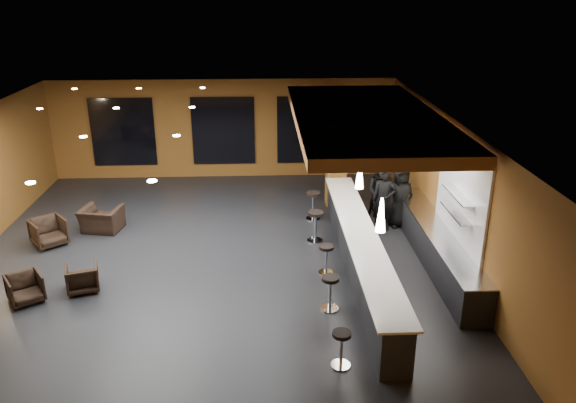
{
  "coord_description": "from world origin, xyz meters",
  "views": [
    {
      "loc": [
        1.36,
        -12.98,
        6.56
      ],
      "look_at": [
        2.0,
        0.5,
        1.3
      ],
      "focal_mm": 35.0,
      "sensor_mm": 36.0,
      "label": 1
    }
  ],
  "objects_px": {
    "column": "(337,151)",
    "staff_a": "(384,200)",
    "pendant_2": "(345,146)",
    "armchair_a": "(25,288)",
    "pendant_1": "(360,174)",
    "staff_b": "(380,191)",
    "bar_stool_1": "(330,289)",
    "bar_stool_0": "(341,345)",
    "prep_counter": "(435,246)",
    "armchair_d": "(102,219)",
    "pendant_0": "(381,215)",
    "bar_stool_4": "(313,202)",
    "armchair_c": "(49,232)",
    "bar_counter": "(360,254)",
    "bar_stool_3": "(315,223)",
    "armchair_b": "(82,277)",
    "bar_stool_2": "(326,256)",
    "staff_c": "(400,196)"
  },
  "relations": [
    {
      "from": "pendant_0",
      "to": "pendant_1",
      "type": "distance_m",
      "value": 2.5
    },
    {
      "from": "bar_counter",
      "to": "pendant_2",
      "type": "xyz_separation_m",
      "value": [
        0.0,
        3.0,
        1.85
      ]
    },
    {
      "from": "armchair_b",
      "to": "armchair_c",
      "type": "bearing_deg",
      "value": -73.76
    },
    {
      "from": "pendant_2",
      "to": "staff_b",
      "type": "distance_m",
      "value": 1.95
    },
    {
      "from": "column",
      "to": "staff_a",
      "type": "distance_m",
      "value": 2.47
    },
    {
      "from": "staff_b",
      "to": "staff_a",
      "type": "bearing_deg",
      "value": -80.01
    },
    {
      "from": "bar_counter",
      "to": "staff_a",
      "type": "relative_size",
      "value": 4.44
    },
    {
      "from": "pendant_2",
      "to": "bar_stool_1",
      "type": "bearing_deg",
      "value": -101.08
    },
    {
      "from": "pendant_2",
      "to": "armchair_d",
      "type": "bearing_deg",
      "value": -178.48
    },
    {
      "from": "bar_stool_4",
      "to": "armchair_c",
      "type": "bearing_deg",
      "value": -168.84
    },
    {
      "from": "bar_counter",
      "to": "staff_a",
      "type": "distance_m",
      "value": 2.8
    },
    {
      "from": "pendant_1",
      "to": "armchair_c",
      "type": "height_order",
      "value": "pendant_1"
    },
    {
      "from": "bar_stool_1",
      "to": "armchair_a",
      "type": "bearing_deg",
      "value": 174.56
    },
    {
      "from": "prep_counter",
      "to": "bar_stool_1",
      "type": "bearing_deg",
      "value": -144.1
    },
    {
      "from": "pendant_1",
      "to": "bar_stool_2",
      "type": "distance_m",
      "value": 2.11
    },
    {
      "from": "pendant_1",
      "to": "bar_counter",
      "type": "bearing_deg",
      "value": -90.0
    },
    {
      "from": "pendant_0",
      "to": "armchair_d",
      "type": "xyz_separation_m",
      "value": [
        -6.86,
        4.82,
        -2.0
      ]
    },
    {
      "from": "armchair_a",
      "to": "column",
      "type": "bearing_deg",
      "value": 2.07
    },
    {
      "from": "armchair_d",
      "to": "bar_stool_3",
      "type": "relative_size",
      "value": 1.24
    },
    {
      "from": "pendant_1",
      "to": "bar_stool_4",
      "type": "height_order",
      "value": "pendant_1"
    },
    {
      "from": "column",
      "to": "armchair_c",
      "type": "height_order",
      "value": "column"
    },
    {
      "from": "bar_counter",
      "to": "armchair_b",
      "type": "distance_m",
      "value": 6.45
    },
    {
      "from": "column",
      "to": "pendant_1",
      "type": "relative_size",
      "value": 5.0
    },
    {
      "from": "armchair_d",
      "to": "bar_stool_0",
      "type": "bearing_deg",
      "value": 144.26
    },
    {
      "from": "pendant_2",
      "to": "armchair_d",
      "type": "height_order",
      "value": "pendant_2"
    },
    {
      "from": "staff_a",
      "to": "armchair_c",
      "type": "height_order",
      "value": "staff_a"
    },
    {
      "from": "armchair_b",
      "to": "bar_stool_4",
      "type": "distance_m",
      "value": 6.82
    },
    {
      "from": "bar_counter",
      "to": "armchair_b",
      "type": "relative_size",
      "value": 11.24
    },
    {
      "from": "staff_c",
      "to": "armchair_c",
      "type": "relative_size",
      "value": 2.18
    },
    {
      "from": "pendant_0",
      "to": "bar_stool_0",
      "type": "bearing_deg",
      "value": -121.17
    },
    {
      "from": "staff_b",
      "to": "armchair_d",
      "type": "height_order",
      "value": "staff_b"
    },
    {
      "from": "bar_counter",
      "to": "armchair_d",
      "type": "height_order",
      "value": "bar_counter"
    },
    {
      "from": "staff_a",
      "to": "bar_stool_0",
      "type": "bearing_deg",
      "value": -93.24
    },
    {
      "from": "bar_stool_3",
      "to": "bar_stool_4",
      "type": "xyz_separation_m",
      "value": [
        0.08,
        1.53,
        -0.01
      ]
    },
    {
      "from": "armchair_a",
      "to": "armchair_d",
      "type": "xyz_separation_m",
      "value": [
        0.68,
        3.79,
        0.02
      ]
    },
    {
      "from": "armchair_b",
      "to": "bar_stool_1",
      "type": "distance_m",
      "value": 5.64
    },
    {
      "from": "pendant_1",
      "to": "armchair_a",
      "type": "height_order",
      "value": "pendant_1"
    },
    {
      "from": "column",
      "to": "pendant_0",
      "type": "relative_size",
      "value": 5.0
    },
    {
      "from": "staff_a",
      "to": "prep_counter",
      "type": "bearing_deg",
      "value": -50.94
    },
    {
      "from": "prep_counter",
      "to": "bar_stool_1",
      "type": "height_order",
      "value": "prep_counter"
    },
    {
      "from": "pendant_2",
      "to": "staff_c",
      "type": "relative_size",
      "value": 0.39
    },
    {
      "from": "armchair_d",
      "to": "staff_c",
      "type": "bearing_deg",
      "value": -169.12
    },
    {
      "from": "staff_b",
      "to": "bar_stool_1",
      "type": "xyz_separation_m",
      "value": [
        -2.06,
        -5.0,
        -0.33
      ]
    },
    {
      "from": "pendant_1",
      "to": "bar_stool_0",
      "type": "xyz_separation_m",
      "value": [
        -0.92,
        -4.03,
        -1.89
      ]
    },
    {
      "from": "bar_stool_0",
      "to": "bar_stool_3",
      "type": "distance_m",
      "value": 5.36
    },
    {
      "from": "pendant_1",
      "to": "bar_stool_1",
      "type": "xyz_separation_m",
      "value": [
        -0.9,
        -2.1,
        -1.85
      ]
    },
    {
      "from": "armchair_d",
      "to": "bar_stool_2",
      "type": "xyz_separation_m",
      "value": [
        6.06,
        -2.8,
        0.12
      ]
    },
    {
      "from": "prep_counter",
      "to": "bar_stool_4",
      "type": "height_order",
      "value": "prep_counter"
    },
    {
      "from": "pendant_1",
      "to": "bar_stool_0",
      "type": "distance_m",
      "value": 4.54
    },
    {
      "from": "pendant_2",
      "to": "armchair_a",
      "type": "xyz_separation_m",
      "value": [
        -7.54,
        -3.97,
        -2.03
      ]
    }
  ]
}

